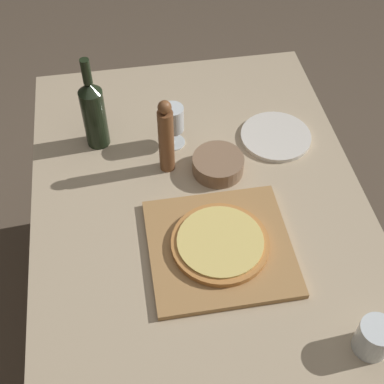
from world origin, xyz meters
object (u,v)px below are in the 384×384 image
object	(u,v)px
wine_bottle	(94,112)
small_bowl	(218,164)
pizza	(220,243)
wine_glass	(173,120)
pepper_mill	(166,138)

from	to	relation	value
wine_bottle	small_bowl	size ratio (longest dim) A/B	2.02
wine_bottle	pizza	bearing A→B (deg)	-57.37
wine_glass	small_bowl	world-z (taller)	wine_glass
pizza	small_bowl	bearing A→B (deg)	79.88
pizza	small_bowl	size ratio (longest dim) A/B	1.69
wine_glass	small_bowl	size ratio (longest dim) A/B	0.93
wine_glass	small_bowl	xyz separation A→B (m)	(0.12, -0.14, -0.07)
wine_bottle	pepper_mill	size ratio (longest dim) A/B	1.22
pepper_mill	small_bowl	size ratio (longest dim) A/B	1.65
pizza	wine_bottle	xyz separation A→B (m)	(-0.30, 0.47, 0.10)
wine_bottle	wine_glass	world-z (taller)	wine_bottle
wine_bottle	pepper_mill	distance (m)	0.25
wine_bottle	wine_glass	size ratio (longest dim) A/B	2.18
pizza	wine_bottle	world-z (taller)	wine_bottle
wine_bottle	small_bowl	distance (m)	0.41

